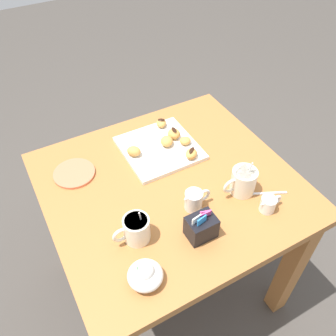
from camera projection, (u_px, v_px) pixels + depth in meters
name	position (u px, v px, depth m)	size (l,w,h in m)	color
ground_plane	(170.00, 279.00, 1.80)	(8.00, 8.00, 0.00)	#423D38
dining_table	(170.00, 207.00, 1.39)	(0.89, 0.83, 0.73)	#A36633
pastry_plate_square	(160.00, 148.00, 1.41)	(0.28, 0.28, 0.02)	silver
coffee_mug_cream_left	(243.00, 181.00, 1.22)	(0.13, 0.09, 0.15)	silver
coffee_mug_cream_right	(136.00, 229.00, 1.09)	(0.12, 0.08, 0.14)	silver
cream_pitcher_white	(194.00, 199.00, 1.18)	(0.10, 0.06, 0.07)	silver
sugar_caddy	(201.00, 227.00, 1.10)	(0.09, 0.07, 0.11)	black
ice_cream_bowl	(145.00, 275.00, 1.00)	(0.10, 0.10, 0.08)	silver
chocolate_sauce_pitcher	(268.00, 204.00, 1.18)	(0.09, 0.05, 0.06)	silver
saucer_coral_left	(74.00, 173.00, 1.31)	(0.15, 0.15, 0.01)	#E5704C
loose_spoon_near_saucer	(258.00, 194.00, 1.25)	(0.15, 0.08, 0.01)	silver
beignet_0	(167.00, 141.00, 1.39)	(0.05, 0.05, 0.04)	#D19347
beignet_1	(191.00, 154.00, 1.35)	(0.05, 0.04, 0.03)	#D19347
chocolate_drizzle_1	(192.00, 150.00, 1.33)	(0.04, 0.02, 0.01)	black
beignet_2	(174.00, 134.00, 1.43)	(0.05, 0.05, 0.04)	#D19347
chocolate_drizzle_2	(174.00, 130.00, 1.41)	(0.04, 0.02, 0.01)	black
beignet_3	(185.00, 141.00, 1.40)	(0.04, 0.04, 0.03)	#D19347
beignet_4	(134.00, 151.00, 1.35)	(0.05, 0.04, 0.04)	#D19347
beignet_5	(161.00, 123.00, 1.48)	(0.04, 0.05, 0.03)	#D19347
chocolate_drizzle_5	(161.00, 120.00, 1.47)	(0.03, 0.02, 0.01)	black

